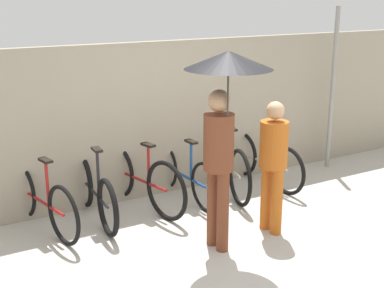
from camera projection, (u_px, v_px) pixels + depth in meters
ground_plane at (240, 258)px, 5.60m from camera, size 30.00×30.00×0.00m
back_wall at (149, 121)px, 7.11m from camera, size 11.17×0.12×2.08m
parked_bicycle_0 at (41, 200)px, 6.20m from camera, size 0.51×1.71×1.04m
parked_bicycle_1 at (95, 192)px, 6.47m from camera, size 0.44×1.67×1.11m
parked_bicycle_2 at (140, 179)px, 6.83m from camera, size 0.54×1.78×0.98m
parked_bicycle_3 at (184, 174)px, 7.14m from camera, size 0.44×1.69×1.01m
parked_bicycle_4 at (227, 165)px, 7.36m from camera, size 0.58×1.72×1.00m
parked_bicycle_5 at (263, 160)px, 7.68m from camera, size 0.44×1.66×1.06m
pedestrian_leading at (224, 104)px, 5.35m from camera, size 0.88×0.88×2.15m
pedestrian_center at (273, 158)px, 6.01m from camera, size 0.32×0.32×1.54m
awning_pole at (332, 89)px, 8.22m from camera, size 0.07×0.07×2.50m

